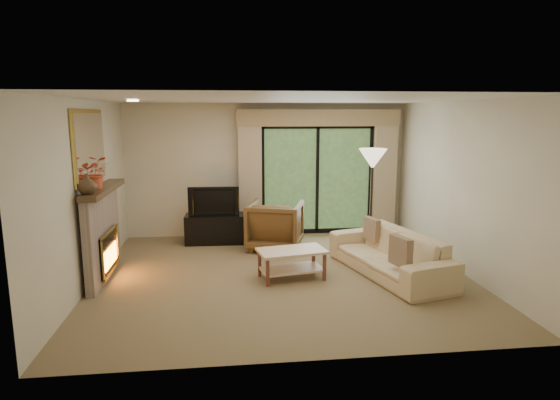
{
  "coord_description": "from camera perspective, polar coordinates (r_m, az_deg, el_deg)",
  "views": [
    {
      "loc": [
        -0.81,
        -6.68,
        2.4
      ],
      "look_at": [
        0.0,
        0.3,
        1.1
      ],
      "focal_mm": 30.0,
      "sensor_mm": 36.0,
      "label": 1
    }
  ],
  "objects": [
    {
      "name": "pillow_near",
      "position": [
        6.62,
        14.49,
        -6.08
      ],
      "size": [
        0.21,
        0.42,
        0.41
      ],
      "primitive_type": "cube",
      "rotation": [
        0.0,
        0.0,
        0.26
      ],
      "color": "brown",
      "rests_on": "sofa"
    },
    {
      "name": "branches",
      "position": [
        6.94,
        -21.63,
        3.12
      ],
      "size": [
        0.45,
        0.4,
        0.46
      ],
      "primitive_type": "imported",
      "rotation": [
        0.0,
        0.0,
        0.11
      ],
      "color": "#C74D2D",
      "rests_on": "fireplace"
    },
    {
      "name": "sliding_door",
      "position": [
        9.4,
        4.54,
        2.5
      ],
      "size": [
        2.26,
        0.1,
        2.16
      ],
      "primitive_type": null,
      "color": "black",
      "rests_on": "floor"
    },
    {
      "name": "vase",
      "position": [
        6.57,
        -22.45,
        1.82
      ],
      "size": [
        0.28,
        0.28,
        0.27
      ],
      "primitive_type": "imported",
      "rotation": [
        0.0,
        0.0,
        -0.12
      ],
      "color": "#473321",
      "rests_on": "fireplace"
    },
    {
      "name": "wall_right",
      "position": [
        7.65,
        21.19,
        1.5
      ],
      "size": [
        0.0,
        5.0,
        5.0
      ],
      "primitive_type": "plane",
      "rotation": [
        1.57,
        0.0,
        -1.57
      ],
      "color": "beige",
      "rests_on": "ground"
    },
    {
      "name": "pillow_far",
      "position": [
        7.79,
        11.12,
        -3.51
      ],
      "size": [
        0.19,
        0.38,
        0.37
      ],
      "primitive_type": "cube",
      "rotation": [
        0.0,
        0.0,
        0.26
      ],
      "color": "brown",
      "rests_on": "sofa"
    },
    {
      "name": "curtain_left",
      "position": [
        9.12,
        -3.68,
        2.9
      ],
      "size": [
        0.45,
        0.18,
        2.35
      ],
      "primitive_type": "cube",
      "color": "tan",
      "rests_on": "floor"
    },
    {
      "name": "wall_left",
      "position": [
        7.04,
        -22.51,
        0.68
      ],
      "size": [
        0.0,
        5.0,
        5.0
      ],
      "primitive_type": "plane",
      "rotation": [
        1.57,
        0.0,
        1.57
      ],
      "color": "beige",
      "rests_on": "ground"
    },
    {
      "name": "mirror",
      "position": [
        7.16,
        -22.17,
        6.1
      ],
      "size": [
        0.07,
        1.45,
        1.02
      ],
      "primitive_type": null,
      "color": "gold",
      "rests_on": "wall_left"
    },
    {
      "name": "cornice",
      "position": [
        9.22,
        4.76,
        9.95
      ],
      "size": [
        3.2,
        0.24,
        0.32
      ],
      "primitive_type": "cube",
      "color": "tan",
      "rests_on": "wall_back"
    },
    {
      "name": "wall_front",
      "position": [
        4.4,
        4.24,
        -4.04
      ],
      "size": [
        5.0,
        0.0,
        5.0
      ],
      "primitive_type": "plane",
      "rotation": [
        -1.57,
        0.0,
        0.0
      ],
      "color": "beige",
      "rests_on": "ground"
    },
    {
      "name": "tv",
      "position": [
        8.78,
        -8.06,
        -0.05
      ],
      "size": [
        0.94,
        0.15,
        0.54
      ],
      "primitive_type": "imported",
      "rotation": [
        0.0,
        0.0,
        -0.03
      ],
      "color": "black",
      "rests_on": "media_console"
    },
    {
      "name": "armchair",
      "position": [
        8.4,
        -0.58,
        -3.08
      ],
      "size": [
        1.15,
        1.17,
        0.86
      ],
      "primitive_type": "imported",
      "rotation": [
        0.0,
        0.0,
        2.84
      ],
      "color": "brown",
      "rests_on": "floor"
    },
    {
      "name": "fireplace",
      "position": [
        7.32,
        -20.85,
        -3.77
      ],
      "size": [
        0.24,
        1.7,
        1.37
      ],
      "primitive_type": null,
      "color": "gray",
      "rests_on": "floor"
    },
    {
      "name": "coffee_table",
      "position": [
        6.95,
        1.43,
        -7.81
      ],
      "size": [
        1.06,
        0.71,
        0.44
      ],
      "primitive_type": null,
      "rotation": [
        0.0,
        0.0,
        0.18
      ],
      "color": "beige",
      "rests_on": "floor"
    },
    {
      "name": "curtain_right",
      "position": [
        9.64,
        12.59,
        3.08
      ],
      "size": [
        0.45,
        0.18,
        2.35
      ],
      "primitive_type": "cube",
      "color": "tan",
      "rests_on": "floor"
    },
    {
      "name": "floor",
      "position": [
        7.15,
        0.28,
        -9.14
      ],
      "size": [
        5.5,
        5.5,
        0.0
      ],
      "primitive_type": "plane",
      "color": "olive",
      "rests_on": "ground"
    },
    {
      "name": "ceiling",
      "position": [
        6.74,
        0.3,
        12.17
      ],
      "size": [
        5.5,
        5.5,
        0.0
      ],
      "primitive_type": "plane",
      "rotation": [
        3.14,
        0.0,
        0.0
      ],
      "color": "silver",
      "rests_on": "ground"
    },
    {
      "name": "wall_back",
      "position": [
        9.29,
        -1.58,
        3.67
      ],
      "size": [
        5.0,
        0.0,
        5.0
      ],
      "primitive_type": "plane",
      "rotation": [
        1.57,
        0.0,
        0.0
      ],
      "color": "beige",
      "rests_on": "ground"
    },
    {
      "name": "sofa",
      "position": [
        7.28,
        13.15,
        -6.37
      ],
      "size": [
        1.41,
        2.37,
        0.65
      ],
      "primitive_type": "imported",
      "rotation": [
        0.0,
        0.0,
        -1.31
      ],
      "color": "#CFB587",
      "rests_on": "floor"
    },
    {
      "name": "media_console",
      "position": [
        8.9,
        -7.97,
        -3.47
      ],
      "size": [
        1.1,
        0.52,
        0.54
      ],
      "primitive_type": "cube",
      "rotation": [
        0.0,
        0.0,
        -0.03
      ],
      "color": "black",
      "rests_on": "floor"
    },
    {
      "name": "floor_lamp",
      "position": [
        8.34,
        11.06,
        -0.05
      ],
      "size": [
        0.57,
        0.57,
        1.81
      ],
      "primitive_type": null,
      "rotation": [
        0.0,
        0.0,
        -0.19
      ],
      "color": "beige",
      "rests_on": "floor"
    }
  ]
}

